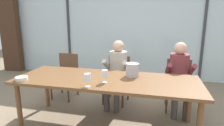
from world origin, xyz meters
The scene contains 16 objects.
ground centered at (0.00, 1.00, 0.00)m, with size 14.00×14.00×0.00m, color #847056.
window_glass_panel centered at (0.00, 2.54, 1.30)m, with size 7.83×0.03×2.60m, color silver.
window_mullion_left centered at (-1.76, 2.52, 1.30)m, with size 0.06×0.06×2.60m, color #38383D.
window_mullion_right centered at (1.76, 2.52, 1.30)m, with size 0.06×0.06×2.60m, color #38383D.
hillside_vineyard centered at (0.00, 6.83, 1.01)m, with size 13.83×2.40×2.02m, color #568942.
curtain_heavy_drape centered at (-3.57, 2.36, 1.30)m, with size 0.56×0.20×2.60m, color #472D1E.
dining_table centered at (0.00, 0.00, 0.67)m, with size 2.63×0.94×0.74m.
chair_near_curtain centered at (-1.09, 0.91, 0.51)m, with size 0.47×0.47×0.87m.
chair_left_of_center centered at (-0.03, 0.91, 0.51)m, with size 0.48×0.48×0.87m.
chair_center centered at (1.09, 0.86, 0.51)m, with size 0.44×0.44×0.87m.
person_beige_jumper centered at (0.00, 0.75, 0.68)m, with size 0.48×0.63×1.19m.
person_maroon_top centered at (1.08, 0.75, 0.68)m, with size 0.48×0.62×1.19m.
ice_bucket_primary centered at (0.35, 0.20, 0.84)m, with size 0.21×0.21×0.20m.
tasting_bowl centered at (-1.14, -0.35, 0.76)m, with size 0.17×0.17×0.05m, color silver.
wine_glass_by_left_taster centered at (0.02, -0.17, 0.85)m, with size 0.08×0.08×0.17m.
wine_glass_near_bucket centered at (-0.15, -0.38, 0.86)m, with size 0.08×0.08×0.17m.
Camera 1 is at (0.69, -2.58, 1.60)m, focal length 31.14 mm.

